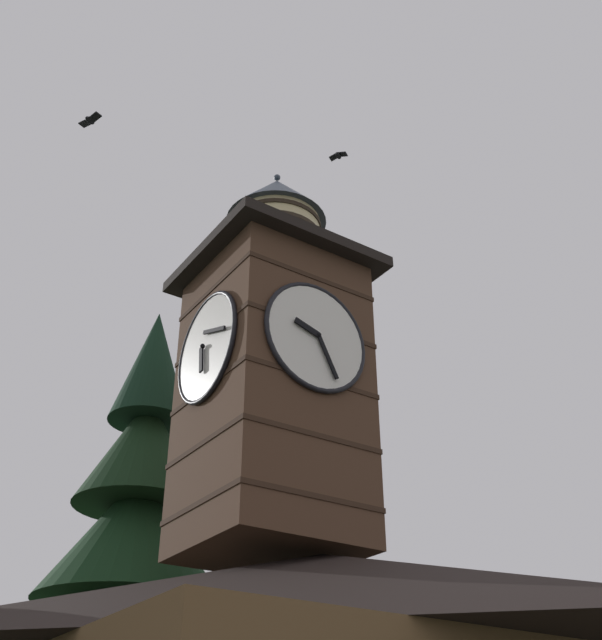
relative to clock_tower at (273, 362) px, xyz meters
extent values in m
pyramid|color=black|center=(-0.67, 0.71, -5.11)|extent=(10.95, 10.98, 2.10)
cube|color=#4C3323|center=(-0.02, -0.02, -0.98)|extent=(3.06, 3.06, 6.16)
cube|color=#352318|center=(-0.02, -0.02, -3.32)|extent=(3.10, 3.10, 0.10)
cube|color=#352318|center=(-0.02, -0.02, -2.17)|extent=(3.10, 3.10, 0.10)
cube|color=#352318|center=(-0.02, -0.02, -1.01)|extent=(3.10, 3.10, 0.10)
cube|color=#352318|center=(-0.02, -0.02, 0.14)|extent=(3.10, 3.10, 0.10)
cube|color=#352318|center=(-0.02, -0.02, 1.30)|extent=(3.10, 3.10, 0.10)
cylinder|color=white|center=(-0.02, 1.54, -0.12)|extent=(2.29, 0.10, 2.29)
torus|color=black|center=(-0.02, 1.56, -0.12)|extent=(2.39, 0.10, 2.39)
cube|color=black|center=(0.25, 1.64, -0.04)|extent=(0.58, 0.04, 0.28)
cube|color=black|center=(-0.23, 1.64, -0.54)|extent=(0.49, 0.04, 0.88)
sphere|color=black|center=(-0.02, 1.65, -0.12)|extent=(0.10, 0.10, 0.10)
cylinder|color=white|center=(1.54, -0.02, -0.12)|extent=(0.10, 2.29, 2.29)
torus|color=black|center=(1.56, -0.02, -0.12)|extent=(0.10, 2.39, 2.39)
cube|color=black|center=(1.64, -0.06, -0.41)|extent=(0.04, 0.19, 0.58)
cube|color=black|center=(1.64, 0.42, 0.03)|extent=(0.04, 0.91, 0.39)
sphere|color=black|center=(1.65, -0.02, -0.12)|extent=(0.10, 0.10, 0.10)
cube|color=black|center=(-0.02, -0.02, 2.22)|extent=(3.76, 3.76, 0.25)
cylinder|color=beige|center=(-0.02, -0.02, 3.02)|extent=(2.05, 2.05, 1.35)
cylinder|color=#2D2319|center=(-0.02, -0.02, 2.52)|extent=(2.11, 2.11, 0.10)
cylinder|color=#2D2319|center=(-0.02, -0.02, 2.86)|extent=(2.11, 2.11, 0.10)
cylinder|color=#2D2319|center=(-0.02, -0.02, 3.19)|extent=(2.11, 2.11, 0.10)
cylinder|color=#2D2319|center=(-0.02, -0.02, 3.53)|extent=(2.11, 2.11, 0.10)
cone|color=#424C5B|center=(-0.02, -0.02, 4.35)|extent=(2.35, 2.35, 1.29)
sphere|color=#384251|center=(-0.02, -0.02, 5.09)|extent=(0.16, 0.16, 0.16)
cone|color=#16341A|center=(0.63, -4.99, -4.50)|extent=(5.48, 5.48, 3.67)
cone|color=black|center=(0.63, -4.99, -2.60)|extent=(4.33, 4.33, 3.07)
cone|color=black|center=(0.63, -4.99, -0.48)|extent=(3.18, 3.18, 2.91)
cone|color=black|center=(0.63, -4.99, 1.89)|extent=(2.03, 2.03, 3.23)
sphere|color=silver|center=(-12.08, -38.68, 2.98)|extent=(1.61, 1.61, 1.61)
ellipsoid|color=black|center=(-2.68, -1.01, 7.94)|extent=(0.31, 0.27, 0.15)
cube|color=black|center=(-2.62, -1.13, 7.94)|extent=(0.29, 0.32, 0.11)
cube|color=black|center=(-2.75, -0.90, 7.94)|extent=(0.29, 0.32, 0.11)
ellipsoid|color=black|center=(3.99, -2.75, 7.04)|extent=(0.32, 0.24, 0.16)
cube|color=black|center=(4.05, -2.91, 7.04)|extent=(0.30, 0.40, 0.09)
cube|color=black|center=(3.93, -2.58, 7.04)|extent=(0.30, 0.40, 0.09)
camera|label=1|loc=(7.69, 12.51, -7.75)|focal=44.25mm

